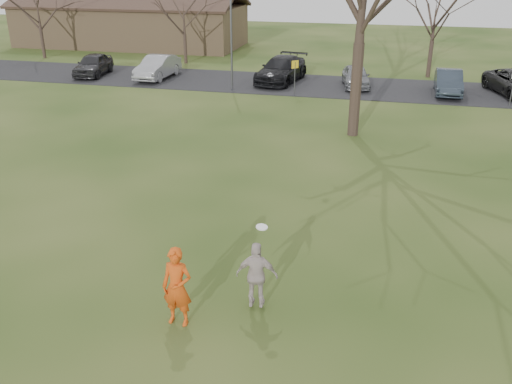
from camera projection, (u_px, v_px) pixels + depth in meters
The scene contains 13 objects.
ground at pixel (216, 317), 12.82m from camera, with size 120.00×120.00×0.00m, color #1E380F.
parking_strip at pixel (333, 86), 35.11m from camera, with size 62.00×6.50×0.04m, color black.
player_defender at pixel (177, 287), 12.26m from camera, with size 0.70×0.46×1.91m, color #CE4810.
car_0 at pixel (93, 65), 37.94m from camera, with size 1.73×4.30×1.46m, color #272729.
car_1 at pixel (158, 67), 36.99m from camera, with size 1.59×4.55×1.50m, color gray.
car_3 at pixel (281, 70), 35.97m from camera, with size 2.23×5.49×1.59m, color black.
car_4 at pixel (356, 76), 34.67m from camera, with size 1.56×3.89×1.32m, color slate.
car_5 at pixel (448, 82), 32.87m from camera, with size 1.48×4.25×1.40m, color #27303A.
catching_play at pixel (257, 275), 12.76m from camera, with size 1.01×0.52×2.07m.
building at pixel (131, 24), 50.25m from camera, with size 20.60×8.50×5.14m.
lamp_post at pixel (231, 24), 32.60m from camera, with size 0.34×0.34×6.27m.
sign_yellow at pixel (295, 71), 32.30m from camera, with size 0.35×0.35×2.08m.
small_tree_row at pixel (410, 17), 37.13m from camera, with size 55.00×5.90×8.50m.
Camera 1 is at (3.41, -10.08, 7.79)m, focal length 38.58 mm.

